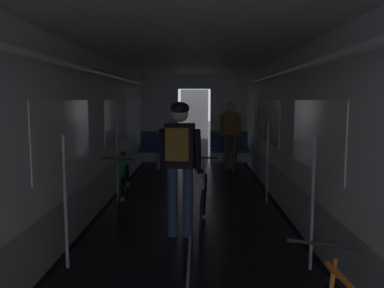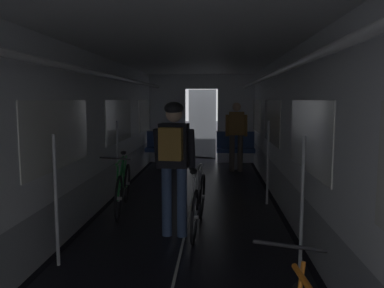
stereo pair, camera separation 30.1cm
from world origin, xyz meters
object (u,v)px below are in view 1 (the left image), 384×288
Objects in this scene: bicycle_green at (124,188)px; person_standing_near_bench at (231,132)px; bench_seat_far_left at (159,146)px; bicycle_silver_in_aisle at (203,202)px; person_cyclist_aisle at (180,154)px; bench_seat_far_right at (229,146)px.

person_standing_near_bench reaches higher than bicycle_green.
bicycle_green is 1.00× the size of person_standing_near_bench.
bench_seat_far_left is at bearing 87.70° from bicycle_green.
person_cyclist_aisle is at bearing -138.58° from bicycle_silver_in_aisle.
bicycle_silver_in_aisle is (0.30, 0.27, -0.69)m from person_cyclist_aisle.
person_cyclist_aisle is (0.77, -5.02, 0.50)m from bench_seat_far_left.
bicycle_silver_in_aisle is at bearing -77.29° from bench_seat_far_left.
bicycle_silver_in_aisle is (-0.73, -4.76, -0.18)m from bench_seat_far_right.
bicycle_silver_in_aisle is 4.48m from person_standing_near_bench.
bicycle_silver_in_aisle is at bearing -98.68° from bench_seat_far_right.
bench_seat_far_left reaches higher than bicycle_green.
bench_seat_far_right is (1.80, 0.00, 0.00)m from bench_seat_far_left.
bicycle_green is 4.09m from person_standing_near_bench.
bench_seat_far_left is at bearing 98.73° from person_cyclist_aisle.
person_cyclist_aisle reaches higher than bicycle_green.
person_cyclist_aisle is 1.02× the size of bicycle_silver_in_aisle.
bench_seat_far_right is at bearing 0.00° from bench_seat_far_left.
person_standing_near_bench reaches higher than bicycle_silver_in_aisle.
person_standing_near_bench is at bearing 61.05° from bicycle_green.
person_standing_near_bench reaches higher than bench_seat_far_left.
bicycle_green is at bearing 130.07° from person_cyclist_aisle.
bench_seat_far_left is 0.58× the size of person_standing_near_bench.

